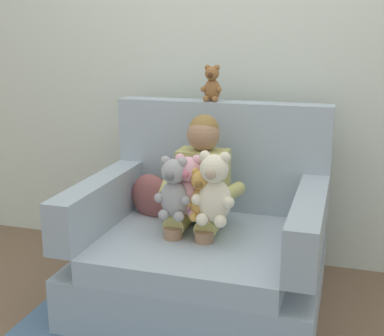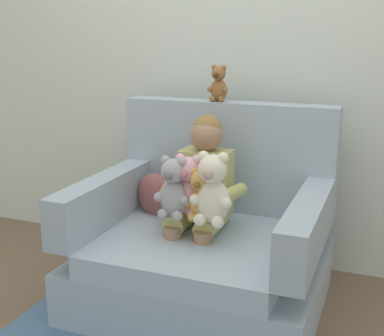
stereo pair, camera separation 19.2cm
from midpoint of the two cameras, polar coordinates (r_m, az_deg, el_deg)
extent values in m
plane|color=brown|center=(2.82, 3.06, -14.78)|extent=(8.00, 8.00, 0.00)
cube|color=silver|center=(3.14, 7.68, 13.04)|extent=(6.00, 0.10, 2.60)
cube|color=#9EADBC|center=(2.75, 3.10, -12.23)|extent=(1.21, 0.99, 0.28)
cube|color=#A6B6C6|center=(2.60, 2.67, -8.96)|extent=(0.93, 0.85, 0.12)
cube|color=#9EADBC|center=(2.93, 5.88, 1.31)|extent=(1.21, 0.14, 0.61)
cube|color=#9EADBC|center=(2.74, -7.89, -3.66)|extent=(0.14, 0.85, 0.25)
cube|color=#9EADBC|center=(2.43, 14.77, -6.50)|extent=(0.14, 0.85, 0.25)
cube|color=tan|center=(2.71, 3.59, -1.56)|extent=(0.26, 0.16, 0.34)
sphere|color=#9E7556|center=(2.66, 3.68, 3.64)|extent=(0.17, 0.17, 0.17)
sphere|color=olive|center=(2.66, 3.75, 4.22)|extent=(0.16, 0.16, 0.16)
cylinder|color=tan|center=(2.68, 1.03, -5.61)|extent=(0.11, 0.26, 0.11)
cylinder|color=#9E7556|center=(2.62, 0.00, -9.61)|extent=(0.09, 0.09, 0.30)
cylinder|color=tan|center=(2.63, 4.31, -6.04)|extent=(0.11, 0.26, 0.11)
cylinder|color=#9E7556|center=(2.57, 3.37, -10.13)|extent=(0.09, 0.09, 0.30)
cylinder|color=tan|center=(2.66, -0.49, -2.29)|extent=(0.13, 0.27, 0.07)
cylinder|color=tan|center=(2.57, 6.15, -3.05)|extent=(0.13, 0.27, 0.07)
ellipsoid|color=#EAA8BC|center=(2.54, 1.83, -3.17)|extent=(0.14, 0.12, 0.19)
sphere|color=#EAA8BC|center=(2.49, 1.76, -0.14)|extent=(0.12, 0.12, 0.12)
sphere|color=#CC6684|center=(2.45, 1.33, -0.65)|extent=(0.05, 0.05, 0.05)
sphere|color=#EAA8BC|center=(2.50, 0.90, 1.06)|extent=(0.05, 0.05, 0.05)
sphere|color=#EAA8BC|center=(2.53, 0.10, -3.03)|extent=(0.05, 0.05, 0.05)
sphere|color=#EAA8BC|center=(2.53, 0.56, -4.92)|extent=(0.05, 0.05, 0.05)
sphere|color=#EAA8BC|center=(2.47, 2.74, 0.89)|extent=(0.05, 0.05, 0.05)
sphere|color=#EAA8BC|center=(2.49, 3.03, -3.38)|extent=(0.05, 0.05, 0.05)
sphere|color=#EAA8BC|center=(2.51, 2.24, -5.14)|extent=(0.05, 0.05, 0.05)
ellipsoid|color=#9E9EA3|center=(2.52, 0.21, -3.38)|extent=(0.14, 0.12, 0.19)
sphere|color=#9E9EA3|center=(2.47, 0.11, -0.36)|extent=(0.12, 0.12, 0.12)
sphere|color=slate|center=(2.42, -0.35, -0.87)|extent=(0.05, 0.05, 0.05)
sphere|color=#9E9EA3|center=(2.48, -0.74, 0.84)|extent=(0.05, 0.05, 0.05)
sphere|color=#9E9EA3|center=(2.51, -1.52, -3.24)|extent=(0.05, 0.05, 0.05)
sphere|color=#9E9EA3|center=(2.51, -1.07, -5.12)|extent=(0.05, 0.05, 0.05)
sphere|color=#9E9EA3|center=(2.45, 1.08, 0.67)|extent=(0.05, 0.05, 0.05)
sphere|color=#9E9EA3|center=(2.46, 1.37, -3.59)|extent=(0.05, 0.05, 0.05)
sphere|color=#9E9EA3|center=(2.48, 0.60, -5.35)|extent=(0.05, 0.05, 0.05)
ellipsoid|color=gold|center=(2.49, 3.21, -3.97)|extent=(0.12, 0.10, 0.16)
sphere|color=gold|center=(2.45, 3.18, -1.42)|extent=(0.10, 0.10, 0.10)
sphere|color=brown|center=(2.41, 2.83, -1.87)|extent=(0.04, 0.04, 0.04)
sphere|color=gold|center=(2.45, 2.45, -0.40)|extent=(0.04, 0.04, 0.04)
sphere|color=gold|center=(2.48, 1.75, -3.86)|extent=(0.04, 0.04, 0.04)
sphere|color=gold|center=(2.48, 2.14, -5.46)|extent=(0.04, 0.04, 0.04)
sphere|color=gold|center=(2.43, 4.02, -0.56)|extent=(0.04, 0.04, 0.04)
sphere|color=gold|center=(2.44, 4.25, -4.16)|extent=(0.04, 0.04, 0.04)
sphere|color=gold|center=(2.46, 3.58, -5.64)|extent=(0.04, 0.04, 0.04)
ellipsoid|color=silver|center=(2.44, 4.60, -3.68)|extent=(0.16, 0.14, 0.21)
sphere|color=silver|center=(2.39, 4.58, -0.15)|extent=(0.14, 0.14, 0.14)
sphere|color=tan|center=(2.33, 4.13, -0.75)|extent=(0.05, 0.05, 0.05)
sphere|color=silver|center=(2.39, 3.57, 1.26)|extent=(0.05, 0.05, 0.05)
sphere|color=silver|center=(2.43, 2.59, -3.53)|extent=(0.05, 0.05, 0.05)
sphere|color=silver|center=(2.43, 3.13, -5.74)|extent=(0.06, 0.06, 0.06)
sphere|color=silver|center=(2.37, 5.76, 1.06)|extent=(0.05, 0.05, 0.05)
sphere|color=silver|center=(2.38, 6.07, -3.94)|extent=(0.05, 0.05, 0.05)
sphere|color=silver|center=(2.40, 5.14, -5.99)|extent=(0.06, 0.06, 0.06)
ellipsoid|color=brown|center=(2.89, 4.89, 8.53)|extent=(0.09, 0.08, 0.12)
sphere|color=brown|center=(2.87, 4.89, 10.33)|extent=(0.08, 0.08, 0.08)
sphere|color=#4C2D19|center=(2.84, 4.68, 10.17)|extent=(0.03, 0.03, 0.03)
sphere|color=brown|center=(2.88, 4.40, 10.98)|extent=(0.03, 0.03, 0.03)
sphere|color=brown|center=(2.88, 3.92, 8.65)|extent=(0.03, 0.03, 0.03)
sphere|color=brown|center=(2.87, 4.18, 7.60)|extent=(0.03, 0.03, 0.03)
sphere|color=brown|center=(2.87, 5.46, 10.94)|extent=(0.03, 0.03, 0.03)
sphere|color=brown|center=(2.85, 5.61, 8.56)|extent=(0.03, 0.03, 0.03)
sphere|color=brown|center=(2.85, 5.16, 7.54)|extent=(0.03, 0.03, 0.03)
ellipsoid|color=#8C4C4C|center=(2.89, -2.09, -3.13)|extent=(0.28, 0.19, 0.26)
camera|label=1|loc=(0.10, -87.80, 0.58)|focal=48.37mm
camera|label=2|loc=(0.10, 92.20, -0.58)|focal=48.37mm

